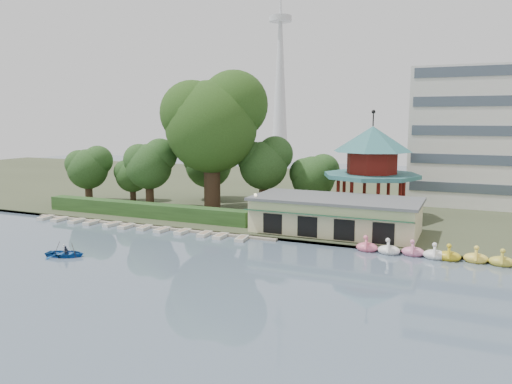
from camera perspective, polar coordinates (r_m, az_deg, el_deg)
The scene contains 14 objects.
ground_plane at distance 42.06m, azimuth -12.63°, elevation -9.93°, with size 220.00×220.00×0.00m, color slate.
shore at distance 88.30m, azimuth 7.69°, elevation -0.03°, with size 220.00×70.00×0.40m, color #424930.
embankment at distance 56.32m, azimuth -2.16°, elevation -4.86°, with size 220.00×0.60×0.30m, color gray.
dock at distance 62.30m, azimuth -12.21°, elevation -3.78°, with size 34.00×1.60×0.24m, color gray.
boathouse at distance 56.78m, azimuth 9.05°, elevation -2.56°, with size 18.60×9.39×3.90m.
pavilion at distance 65.36m, azimuth 13.09°, elevation 3.29°, with size 12.40×12.40×13.50m.
broadcast_tower at distance 185.39m, azimuth 2.78°, elevation 14.91°, with size 8.00×8.00×96.00m.
hedge at distance 66.43m, azimuth -12.67°, elevation -2.00°, with size 30.00×2.00×1.80m, color #2A4E20.
lamp_post at distance 56.58m, azimuth -0.06°, elevation -1.50°, with size 0.36×0.36×4.28m.
big_tree at distance 68.55m, azimuth -4.92°, elevation 8.24°, with size 13.76×12.83×19.20m.
small_trees at distance 74.00m, azimuth -6.35°, elevation 3.00°, with size 39.77×16.97×10.24m.
swan_boats at distance 50.18m, azimuth 21.88°, elevation -6.85°, with size 19.23×2.14×1.92m.
moored_rowboats at distance 61.64m, azimuth -13.61°, elevation -3.90°, with size 29.71×2.69×0.36m.
rowboat_with_passengers at distance 51.37m, azimuth -20.98°, elevation -6.30°, with size 6.01×5.00×2.01m.
Camera 1 is at (23.93, -32.01, 13.12)m, focal length 35.00 mm.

